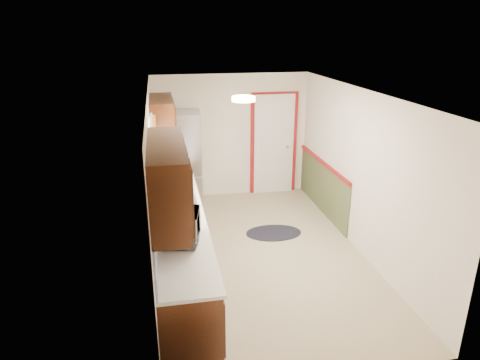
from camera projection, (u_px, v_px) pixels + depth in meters
name	position (u px, v px, depth m)	size (l,w,h in m)	color
room_shell	(261.00, 178.00, 6.04)	(3.20, 5.20, 2.52)	tan
kitchen_run	(176.00, 219.00, 5.69)	(0.63, 4.00, 2.20)	#391A0D
back_wall_trim	(284.00, 153.00, 8.37)	(1.12, 2.30, 2.08)	maroon
ceiling_fixture	(244.00, 99.00, 5.41)	(0.30, 0.30, 0.06)	#FFD88C
microwave	(181.00, 224.00, 4.79)	(0.57, 0.31, 0.39)	white
refrigerator	(181.00, 160.00, 7.86)	(0.81, 0.79, 1.80)	#B7B7BC
rug	(274.00, 233.00, 7.07)	(0.92, 0.59, 0.01)	black
cooktop	(174.00, 177.00, 6.83)	(0.45, 0.54, 0.02)	black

